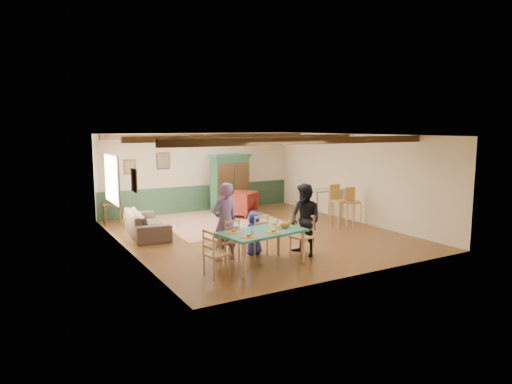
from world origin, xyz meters
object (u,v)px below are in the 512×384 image
dining_table (262,248)px  person_man (225,222)px  person_woman (305,220)px  bar_stool_right (354,207)px  person_child (254,233)px  dining_chair_end_right (302,236)px  dining_chair_far_right (256,235)px  table_lamp (111,193)px  end_table (112,214)px  dining_chair_far_left (227,240)px  dining_chair_end_left (217,253)px  armoire (230,183)px  counter_table (323,204)px  armchair (240,204)px  sofa (146,223)px  bar_stool_left (339,206)px  cat (285,224)px

dining_table → person_man: bearing=125.1°
person_woman → bar_stool_right: (3.12, 1.87, -0.26)m
person_man → person_child: person_man is taller
dining_chair_end_right → dining_chair_far_right: bearing=-133.8°
person_woman → table_lamp: size_ratio=2.71×
end_table → dining_chair_far_left: bearing=-75.4°
dining_chair_far_right → person_man: bearing=-5.7°
dining_chair_end_left → armoire: armoire is taller
dining_chair_far_left → bar_stool_right: bearing=-172.4°
dining_table → counter_table: bearing=38.2°
dining_chair_far_left → dining_chair_end_right: 1.71m
dining_chair_end_left → dining_chair_end_right: (2.27, 0.34, 0.00)m
armchair → sofa: bearing=-19.0°
bar_stool_left → cat: bearing=-153.2°
dining_chair_end_right → person_man: (-1.65, 0.56, 0.39)m
dining_chair_far_right → person_child: size_ratio=0.95×
dining_chair_end_right → bar_stool_left: 3.29m
dining_table → cat: (0.56, -0.02, 0.46)m
table_lamp → dining_chair_end_right: bearing=-62.0°
person_woman → armchair: bearing=161.3°
dining_chair_far_right → cat: 0.91m
dining_chair_far_right → bar_stool_left: bar_stool_left is taller
dining_chair_end_left → table_lamp: table_lamp is taller
dining_chair_end_left → cat: (1.70, 0.15, 0.36)m
dining_chair_far_right → person_man: (-0.80, -0.04, 0.39)m
bar_stool_right → armchair: bearing=127.0°
dining_chair_end_left → dining_chair_end_right: bearing=-90.0°
dining_chair_end_left → table_lamp: bearing=-1.8°
cat → bar_stool_left: bar_stool_left is taller
armoire → counter_table: armoire is taller
sofa → end_table: size_ratio=3.42×
dining_chair_end_left → counter_table: (5.35, 3.49, -0.00)m
person_child → armoire: bearing=-119.0°
bar_stool_left → bar_stool_right: size_ratio=1.11×
dining_table → bar_stool_left: size_ratio=1.44×
table_lamp → bar_stool_left: size_ratio=0.49×
dining_chair_end_right → bar_stool_right: 3.73m
person_woman → sofa: person_woman is taller
dining_chair_end_right → bar_stool_right: bearing=111.8°
dining_chair_far_left → cat: bearing=139.2°
bar_stool_left → armchair: bearing=114.5°
dining_table → end_table: bearing=107.7°
dining_table → dining_chair_end_left: 1.15m
dining_table → bar_stool_right: bearing=25.2°
dining_chair_end_right → end_table: size_ratio=1.43×
armoire → bar_stool_right: bearing=-63.4°
dining_chair_far_left → cat: 1.31m
armchair → table_lamp: 4.05m
dining_chair_far_right → person_child: bearing=-90.0°
person_man → counter_table: (4.73, 2.59, -0.39)m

